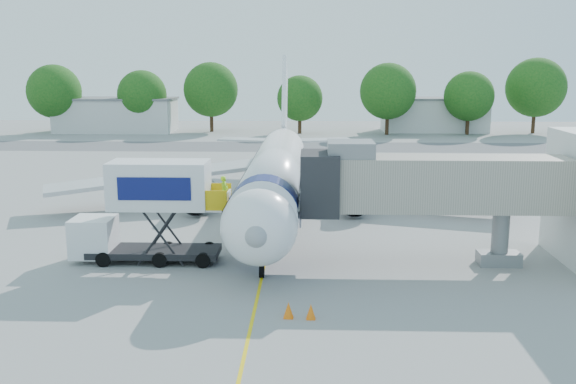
{
  "coord_description": "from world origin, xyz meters",
  "views": [
    {
      "loc": [
        2.33,
        -40.19,
        10.56
      ],
      "look_at": [
        1.12,
        -3.56,
        3.2
      ],
      "focal_mm": 40.0,
      "sensor_mm": 36.0,
      "label": 1
    }
  ],
  "objects_px": {
    "aircraft": "(276,174)",
    "ground_tug": "(365,341)",
    "catering_hiloader": "(148,212)",
    "jet_bridge": "(417,184)"
  },
  "relations": [
    {
      "from": "aircraft",
      "to": "jet_bridge",
      "type": "relative_size",
      "value": 2.71
    },
    {
      "from": "aircraft",
      "to": "catering_hiloader",
      "type": "relative_size",
      "value": 4.42
    },
    {
      "from": "ground_tug",
      "to": "catering_hiloader",
      "type": "bearing_deg",
      "value": 140.41
    },
    {
      "from": "aircraft",
      "to": "ground_tug",
      "type": "bearing_deg",
      "value": -79.07
    },
    {
      "from": "catering_hiloader",
      "to": "ground_tug",
      "type": "xyz_separation_m",
      "value": [
        10.66,
        -11.61,
        -1.99
      ]
    },
    {
      "from": "ground_tug",
      "to": "jet_bridge",
      "type": "bearing_deg",
      "value": 80.6
    },
    {
      "from": "jet_bridge",
      "to": "aircraft",
      "type": "bearing_deg",
      "value": 125.7
    },
    {
      "from": "aircraft",
      "to": "ground_tug",
      "type": "relative_size",
      "value": 9.71
    },
    {
      "from": "catering_hiloader",
      "to": "ground_tug",
      "type": "height_order",
      "value": "catering_hiloader"
    },
    {
      "from": "aircraft",
      "to": "ground_tug",
      "type": "height_order",
      "value": "aircraft"
    }
  ]
}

